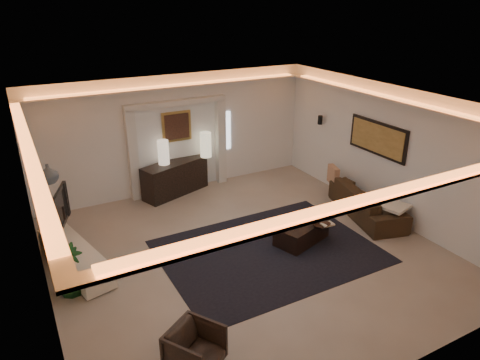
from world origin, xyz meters
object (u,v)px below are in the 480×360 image
console (175,178)px  sofa (367,202)px  coffee_table (301,232)px  armchair (195,349)px

console → sofa: console is taller
console → sofa: size_ratio=0.79×
sofa → coffee_table: bearing=111.6°
console → armchair: bearing=-127.6°
sofa → console: bearing=61.0°
sofa → armchair: 5.58m
sofa → armchair: sofa is taller
console → coffee_table: (1.38, -3.42, -0.20)m
coffee_table → armchair: size_ratio=1.66×
sofa → armchair: (-5.12, -2.23, -0.02)m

